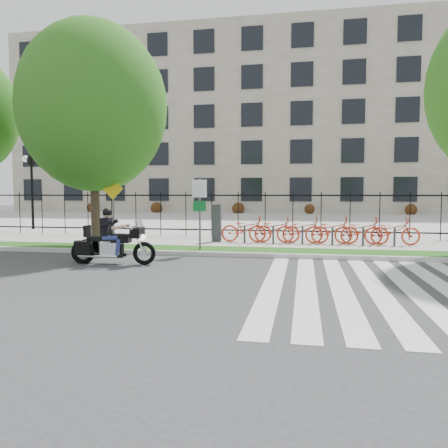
# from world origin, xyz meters

# --- Properties ---
(ground) EXTENTS (120.00, 120.00, 0.00)m
(ground) POSITION_xyz_m (0.00, 0.00, 0.00)
(ground) COLOR #343436
(ground) RESTS_ON ground
(curb) EXTENTS (60.00, 0.20, 0.15)m
(curb) POSITION_xyz_m (0.00, 4.10, 0.07)
(curb) COLOR #BAB7AF
(curb) RESTS_ON ground
(grass_verge) EXTENTS (60.00, 1.50, 0.15)m
(grass_verge) POSITION_xyz_m (0.00, 4.95, 0.07)
(grass_verge) COLOR #215214
(grass_verge) RESTS_ON ground
(sidewalk) EXTENTS (60.00, 3.50, 0.15)m
(sidewalk) POSITION_xyz_m (0.00, 7.45, 0.07)
(sidewalk) COLOR #A3A199
(sidewalk) RESTS_ON ground
(plaza) EXTENTS (80.00, 34.00, 0.10)m
(plaza) POSITION_xyz_m (0.00, 25.00, 0.05)
(plaza) COLOR #A3A199
(plaza) RESTS_ON ground
(crosswalk_stripes) EXTENTS (5.70, 8.00, 0.01)m
(crosswalk_stripes) POSITION_xyz_m (4.83, 0.00, 0.01)
(crosswalk_stripes) COLOR silver
(crosswalk_stripes) RESTS_ON ground
(iron_fence) EXTENTS (30.00, 0.06, 2.00)m
(iron_fence) POSITION_xyz_m (0.00, 9.20, 1.15)
(iron_fence) COLOR black
(iron_fence) RESTS_ON sidewalk
(office_building) EXTENTS (60.00, 21.90, 20.15)m
(office_building) POSITION_xyz_m (0.00, 44.92, 9.97)
(office_building) COLOR gray
(office_building) RESTS_ON ground
(lamp_post_left) EXTENTS (1.06, 0.70, 4.25)m
(lamp_post_left) POSITION_xyz_m (-12.00, 12.00, 3.21)
(lamp_post_left) COLOR black
(lamp_post_left) RESTS_ON ground
(street_tree_1) EXTENTS (5.31, 5.31, 8.11)m
(street_tree_1) POSITION_xyz_m (-4.67, 4.95, 5.20)
(street_tree_1) COLOR #37271E
(street_tree_1) RESTS_ON grass_verge
(bike_share_station) EXTENTS (7.88, 0.89, 1.50)m
(bike_share_station) POSITION_xyz_m (3.32, 7.20, 0.68)
(bike_share_station) COLOR #2D2D33
(bike_share_station) RESTS_ON sidewalk
(sign_pole_regulatory) EXTENTS (0.50, 0.09, 2.50)m
(sign_pole_regulatory) POSITION_xyz_m (-0.64, 4.58, 1.74)
(sign_pole_regulatory) COLOR #59595B
(sign_pole_regulatory) RESTS_ON grass_verge
(sign_pole_warning) EXTENTS (0.78, 0.09, 2.49)m
(sign_pole_warning) POSITION_xyz_m (-3.80, 4.58, 1.74)
(sign_pole_warning) COLOR #59595B
(sign_pole_warning) RESTS_ON grass_verge
(motorcycle_rider) EXTENTS (2.59, 0.78, 1.99)m
(motorcycle_rider) POSITION_xyz_m (-2.66, 2.01, 0.66)
(motorcycle_rider) COLOR black
(motorcycle_rider) RESTS_ON ground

